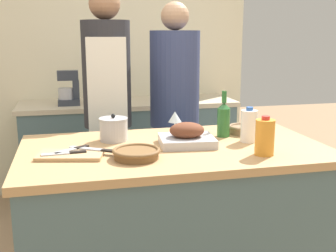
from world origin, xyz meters
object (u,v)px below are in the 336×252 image
Objects in this scene: mixing_bowl at (243,129)px; person_cook_aproned at (108,106)px; person_cook_guest at (175,109)px; roasting_pan at (187,136)px; condiment_bottle_short at (187,88)px; wine_glass_left at (175,118)px; knife_chef at (97,150)px; knife_paring at (73,149)px; knife_bread at (66,153)px; stock_pot at (114,129)px; cutting_board at (71,155)px; wine_bottle_green at (224,119)px; wicker_basket at (136,153)px; stand_mixer at (69,91)px; condiment_bottle_tall at (196,91)px; milk_jug at (249,126)px; juice_jug at (265,137)px.

person_cook_aproned is at bearing 137.06° from mixing_bowl.
mixing_bowl is at bearing -64.76° from person_cook_guest.
condiment_bottle_short reaches higher than roasting_pan.
knife_chef is at bearing -144.27° from wine_glass_left.
knife_paring is 0.07m from knife_bread.
knife_chef is 1.17m from person_cook_guest.
knife_paring is 0.97× the size of condiment_bottle_short.
mixing_bowl is 0.41m from wine_glass_left.
wine_glass_left is (0.37, 0.10, 0.03)m from stock_pot.
mixing_bowl is 0.10× the size of person_cook_aproned.
knife_chef is 0.15× the size of person_cook_guest.
wine_glass_left is (0.61, 0.37, 0.08)m from cutting_board.
wine_bottle_green is 0.15× the size of person_cook_guest.
knife_paring is at bearing -177.76° from roasting_pan.
condiment_bottle_short reaches higher than knife_paring.
person_cook_guest is at bearing 51.28° from knife_paring.
wine_bottle_green is at bearing 29.67° from wicker_basket.
stand_mixer is 1.15m from condiment_bottle_tall.
wine_bottle_green reaches higher than milk_jug.
knife_paring and knife_bread have the same top height.
knife_bread is 1.28m from person_cook_guest.
roasting_pan is 0.47m from knife_chef.
knife_chef is (-0.11, -0.24, -0.04)m from stock_pot.
condiment_bottle_tall is 0.15m from condiment_bottle_short.
knife_chef is (-0.47, -0.06, -0.03)m from roasting_pan.
person_cook_guest is (-0.39, -0.72, -0.03)m from condiment_bottle_tall.
person_cook_guest is (0.53, 0.73, -0.04)m from stock_pot.
wine_bottle_green is at bearing -4.82° from stock_pot.
person_cook_guest is at bearing 96.98° from juice_jug.
milk_jug reaches higher than condiment_bottle_short.
milk_jug is at bearing 15.35° from wicker_basket.
wine_glass_left is 0.59m from knife_chef.
wine_bottle_green reaches higher than juice_jug.
roasting_pan is 0.29m from wine_bottle_green.
person_cook_aproned reaches higher than stock_pot.
mixing_bowl is at bearing -1.06° from stock_pot.
wicker_basket is 0.34m from knife_bread.
person_cook_aproned is (0.29, 0.93, 0.06)m from knife_bread.
cutting_board is 2.17m from condiment_bottle_short.
mixing_bowl is at bearing -94.14° from condiment_bottle_short.
mixing_bowl is (0.69, 0.35, 0.00)m from wicker_basket.
wine_bottle_green is at bearing 14.14° from cutting_board.
cutting_board is at bearing -165.68° from mixing_bowl.
person_cook_aproned reaches higher than knife_chef.
mixing_bowl is (0.76, -0.01, -0.04)m from stock_pot.
person_cook_aproned is (-0.59, 0.71, -0.02)m from wine_bottle_green.
wine_glass_left is 1.41m from stand_mixer.
juice_jug is 0.11× the size of person_cook_guest.
wine_glass_left is at bearing 148.00° from wine_bottle_green.
stock_pot reaches higher than roasting_pan.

